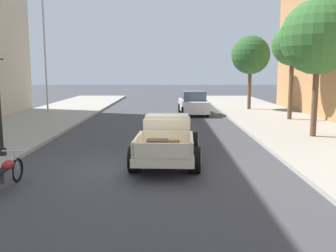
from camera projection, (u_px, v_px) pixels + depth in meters
ground_plane at (147, 168)px, 11.65m from camera, size 140.00×140.00×0.00m
hotrod_truck_cream at (167, 139)px, 12.56m from camera, size 2.33×5.00×1.58m
motorcycle_parked at (5, 174)px, 9.41m from camera, size 0.62×2.12×0.93m
car_background_white at (193, 104)px, 25.87m from camera, size 2.07×4.40×1.65m
flagpole at (47, 31)px, 25.22m from camera, size 1.74×0.16×9.16m
street_tree_nearest at (319, 37)px, 15.82m from camera, size 3.25×3.25×5.99m
street_tree_second at (293, 45)px, 21.64m from camera, size 2.48×2.48×5.67m
street_tree_third at (251, 55)px, 27.54m from camera, size 2.88×2.88×5.53m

